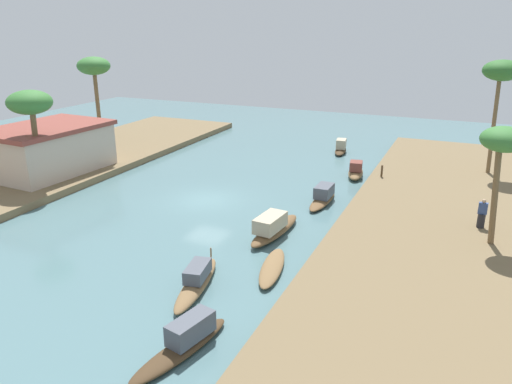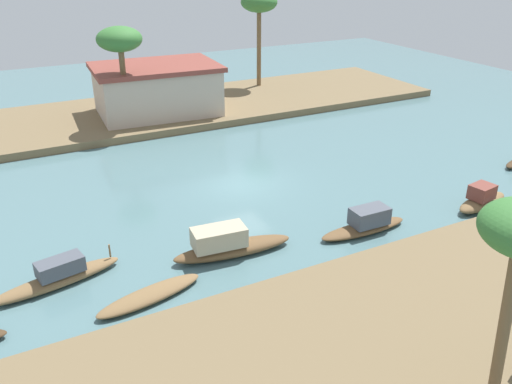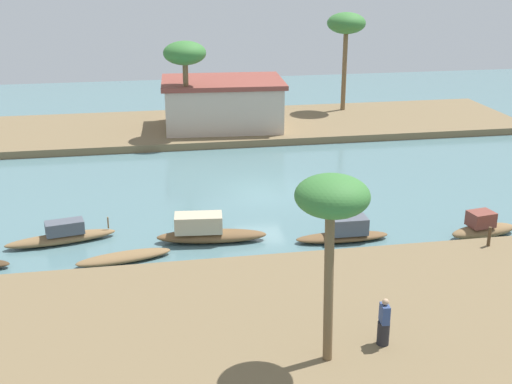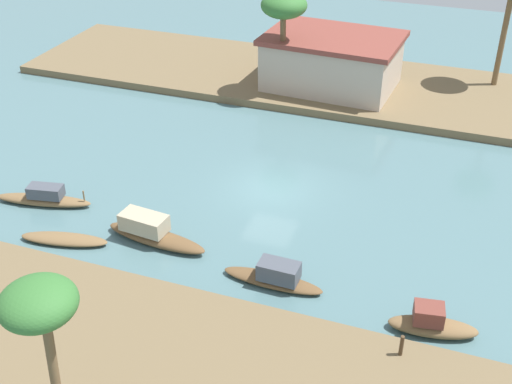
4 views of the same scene
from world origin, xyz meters
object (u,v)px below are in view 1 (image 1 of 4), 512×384
at_px(palm_tree_right_tall, 30,105).
at_px(riverside_building, 48,149).
at_px(sampan_foreground, 197,280).
at_px(sampan_midstream, 272,267).
at_px(palm_tree_right_short, 94,68).
at_px(sampan_with_red_awning, 185,341).
at_px(palm_tree_left_near, 504,143).
at_px(sampan_downstream_large, 273,227).
at_px(sampan_near_left_bank, 341,148).
at_px(sampan_with_tall_canopy, 356,171).
at_px(person_on_near_bank, 482,215).
at_px(palm_tree_left_far, 502,73).
at_px(mooring_post, 382,171).
at_px(sampan_open_hull, 323,196).

bearing_deg(palm_tree_right_tall, riverside_building, 35.82).
xyz_separation_m(sampan_foreground, sampan_midstream, (2.69, -2.38, -0.18)).
bearing_deg(palm_tree_right_short, sampan_with_red_awning, -134.86).
relative_size(sampan_with_red_awning, palm_tree_left_near, 0.80).
relative_size(sampan_downstream_large, palm_tree_right_tall, 0.79).
bearing_deg(sampan_near_left_bank, riverside_building, 123.36).
distance_m(sampan_with_tall_canopy, riverside_building, 22.50).
relative_size(sampan_with_tall_canopy, palm_tree_right_tall, 0.54).
height_order(sampan_with_tall_canopy, person_on_near_bank, person_on_near_bank).
bearing_deg(palm_tree_left_near, riverside_building, 88.66).
bearing_deg(sampan_near_left_bank, person_on_near_bank, -150.46).
distance_m(sampan_foreground, palm_tree_right_tall, 18.20).
height_order(sampan_with_tall_canopy, palm_tree_right_short, palm_tree_right_short).
bearing_deg(palm_tree_right_short, riverside_building, -158.93).
bearing_deg(sampan_midstream, sampan_with_red_awning, 163.09).
height_order(palm_tree_left_far, riverside_building, palm_tree_left_far).
bearing_deg(sampan_midstream, sampan_downstream_large, 9.28).
bearing_deg(sampan_foreground, palm_tree_right_short, 36.74).
xyz_separation_m(sampan_midstream, mooring_post, (15.14, -2.23, 0.73)).
relative_size(sampan_downstream_large, mooring_post, 5.87).
distance_m(sampan_foreground, sampan_open_hull, 12.53).
relative_size(sampan_with_red_awning, sampan_open_hull, 1.09).
height_order(palm_tree_left_far, palm_tree_right_tall, palm_tree_left_far).
bearing_deg(sampan_near_left_bank, palm_tree_left_near, -153.12).
bearing_deg(sampan_midstream, palm_tree_left_near, -67.26).
bearing_deg(person_on_near_bank, sampan_downstream_large, -151.28).
bearing_deg(sampan_near_left_bank, palm_tree_right_tall, 131.19).
xyz_separation_m(sampan_with_tall_canopy, sampan_downstream_large, (-12.34, 1.62, 0.08)).
bearing_deg(sampan_open_hull, palm_tree_left_far, -43.53).
height_order(sampan_foreground, sampan_near_left_bank, sampan_near_left_bank).
relative_size(palm_tree_left_far, palm_tree_right_short, 1.07).
bearing_deg(mooring_post, sampan_open_hull, 154.05).
xyz_separation_m(sampan_midstream, palm_tree_left_near, (6.16, -8.98, 5.33)).
height_order(sampan_with_tall_canopy, sampan_near_left_bank, sampan_with_tall_canopy).
bearing_deg(sampan_midstream, sampan_with_tall_canopy, -12.51).
bearing_deg(palm_tree_right_short, mooring_post, -93.73).
bearing_deg(sampan_with_tall_canopy, palm_tree_left_near, -147.48).
bearing_deg(palm_tree_left_near, palm_tree_right_tall, 94.20).
height_order(sampan_with_red_awning, sampan_near_left_bank, sampan_near_left_bank).
bearing_deg(mooring_post, sampan_foreground, 165.50).
height_order(sampan_downstream_large, palm_tree_right_tall, palm_tree_right_tall).
distance_m(person_on_near_bank, riverside_building, 28.97).
distance_m(sampan_open_hull, mooring_post, 6.08).
relative_size(sampan_downstream_large, riverside_building, 0.57).
bearing_deg(riverside_building, person_on_near_bank, -83.89).
height_order(sampan_with_red_awning, palm_tree_right_short, palm_tree_right_short).
distance_m(sampan_near_left_bank, palm_tree_right_tall, 24.83).
relative_size(sampan_near_left_bank, palm_tree_left_near, 0.58).
distance_m(sampan_near_left_bank, sampan_midstream, 22.72).
distance_m(sampan_with_tall_canopy, sampan_midstream, 15.97).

